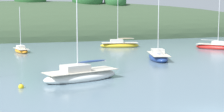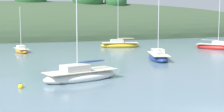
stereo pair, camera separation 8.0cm
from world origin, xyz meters
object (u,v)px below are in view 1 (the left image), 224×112
at_px(sailboat_teal_outer, 81,75).
at_px(sailboat_cream_ketch, 21,50).
at_px(mooring_buoy_channel, 21,87).
at_px(sailboat_orange_cutter, 119,45).
at_px(sailboat_yellow_far, 158,57).
at_px(sailboat_white_near, 216,47).

bearing_deg(sailboat_teal_outer, sailboat_cream_ketch, 98.22).
bearing_deg(mooring_buoy_channel, sailboat_orange_cutter, 57.28).
bearing_deg(mooring_buoy_channel, sailboat_teal_outer, 18.55).
xyz_separation_m(sailboat_yellow_far, sailboat_cream_ketch, (-16.32, 14.70, -0.09)).
bearing_deg(sailboat_yellow_far, sailboat_teal_outer, -141.20).
bearing_deg(sailboat_yellow_far, mooring_buoy_channel, -146.36).
bearing_deg(sailboat_white_near, sailboat_teal_outer, -145.28).
relative_size(sailboat_teal_outer, mooring_buoy_channel, 15.86).
xyz_separation_m(sailboat_orange_cutter, sailboat_white_near, (14.47, -8.23, -0.01)).
bearing_deg(sailboat_cream_ketch, sailboat_teal_outer, -81.78).
xyz_separation_m(sailboat_orange_cutter, sailboat_teal_outer, (-13.60, -27.68, 0.01)).
relative_size(sailboat_orange_cutter, sailboat_white_near, 0.91).
bearing_deg(sailboat_cream_ketch, sailboat_white_near, -9.80).
xyz_separation_m(sailboat_white_near, sailboat_teal_outer, (-28.07, -19.45, 0.02)).
bearing_deg(mooring_buoy_channel, sailboat_white_near, 32.45).
relative_size(sailboat_yellow_far, mooring_buoy_channel, 17.39).
bearing_deg(sailboat_white_near, sailboat_cream_ketch, 170.20).
bearing_deg(sailboat_orange_cutter, sailboat_cream_ketch, -170.89).
distance_m(sailboat_yellow_far, mooring_buoy_channel, 21.69).
distance_m(sailboat_orange_cutter, sailboat_teal_outer, 30.84).
bearing_deg(sailboat_white_near, mooring_buoy_channel, -147.55).
xyz_separation_m(sailboat_yellow_far, sailboat_white_near, (15.35, 9.23, 0.00)).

